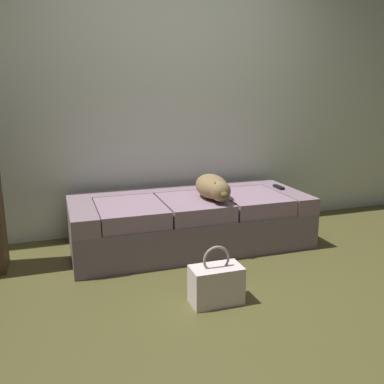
{
  "coord_description": "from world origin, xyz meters",
  "views": [
    {
      "loc": [
        -1.06,
        -2.12,
        1.29
      ],
      "look_at": [
        0.0,
        1.03,
        0.48
      ],
      "focal_mm": 38.78,
      "sensor_mm": 36.0,
      "label": 1
    }
  ],
  "objects": [
    {
      "name": "back_wall",
      "position": [
        0.0,
        1.65,
        1.4
      ],
      "size": [
        6.4,
        0.1,
        2.8
      ],
      "primitive_type": "cube",
      "color": "silver",
      "rests_on": "ground"
    },
    {
      "name": "couch",
      "position": [
        0.0,
        1.08,
        0.21
      ],
      "size": [
        1.98,
        0.85,
        0.43
      ],
      "color": "slate",
      "rests_on": "ground"
    },
    {
      "name": "handbag",
      "position": [
        -0.16,
        0.07,
        0.13
      ],
      "size": [
        0.32,
        0.18,
        0.38
      ],
      "color": "silver",
      "rests_on": "ground"
    },
    {
      "name": "dog_tan",
      "position": [
        0.15,
        0.94,
        0.53
      ],
      "size": [
        0.27,
        0.58,
        0.2
      ],
      "color": "olive",
      "rests_on": "couch"
    },
    {
      "name": "tv_remote",
      "position": [
        0.86,
        1.11,
        0.44
      ],
      "size": [
        0.05,
        0.15,
        0.02
      ],
      "primitive_type": "cube",
      "rotation": [
        0.0,
        0.0,
        -0.03
      ],
      "color": "black",
      "rests_on": "couch"
    },
    {
      "name": "ground_plane",
      "position": [
        0.0,
        0.0,
        0.0
      ],
      "size": [
        10.0,
        10.0,
        0.0
      ],
      "primitive_type": "plane",
      "color": "brown"
    }
  ]
}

